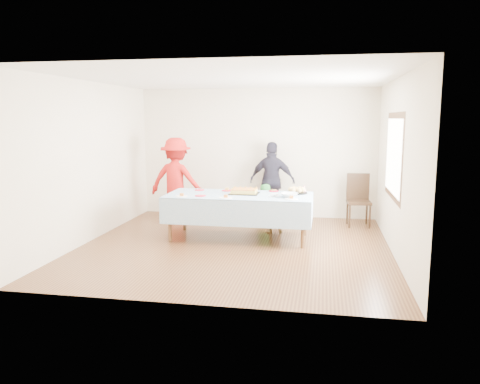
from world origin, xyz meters
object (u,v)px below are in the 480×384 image
Objects in this scene: dining_chair at (358,197)px; adult_left at (176,180)px; party_table at (239,198)px; birthday_cake at (244,191)px.

dining_chair is 3.61m from adult_left.
party_table is at bearing 148.52° from adult_left.
birthday_cake is 1.84m from adult_left.
birthday_cake is 2.45m from dining_chair.
birthday_cake is (0.07, 0.09, 0.10)m from party_table.
party_table is 0.15m from birthday_cake.
adult_left is at bearing 147.39° from birthday_cake.
party_table is at bearing -149.96° from dining_chair.
party_table is 2.46× the size of dining_chair.
party_table is at bearing -128.27° from birthday_cake.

